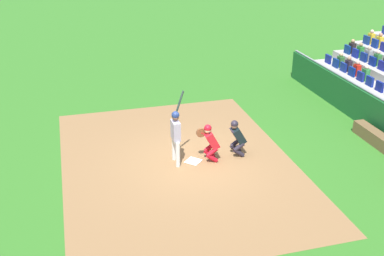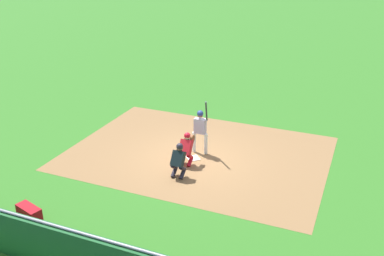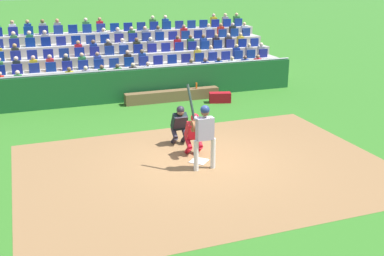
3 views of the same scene
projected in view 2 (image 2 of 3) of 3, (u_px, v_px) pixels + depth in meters
name	position (u px, v px, depth m)	size (l,w,h in m)	color
ground_plane	(193.00, 158.00, 16.62)	(160.00, 160.00, 0.00)	#2D6A20
infield_dirt_patch	(198.00, 153.00, 17.04)	(9.78, 7.14, 0.01)	brown
home_plate_marker	(193.00, 158.00, 16.62)	(0.44, 0.44, 0.02)	white
batter_at_plate	(200.00, 127.00, 16.62)	(0.70, 0.50, 2.28)	silver
catcher_crouching	(187.00, 147.00, 15.91)	(0.47, 0.71, 1.27)	red
home_plate_umpire	(179.00, 159.00, 15.08)	(0.47, 0.51, 1.26)	#251F2A
dugout_wall	(83.00, 256.00, 10.52)	(13.77, 0.24, 1.34)	#175024
dugout_bench	(57.00, 243.00, 11.60)	(3.89, 0.40, 0.44)	brown
water_bottle_on_bench	(26.00, 223.00, 11.86)	(0.07, 0.07, 0.24)	#DD5418
equipment_duffel_bag	(29.00, 213.00, 12.95)	(0.85, 0.36, 0.41)	maroon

